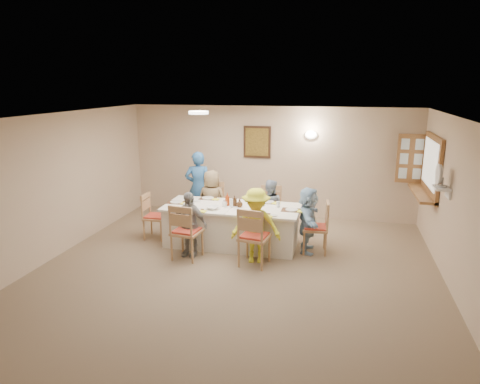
% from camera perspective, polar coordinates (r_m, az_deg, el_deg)
% --- Properties ---
extents(ground, '(7.00, 7.00, 0.00)m').
position_cam_1_polar(ground, '(6.88, -1.13, -11.45)').
color(ground, '#8A785B').
extents(room_walls, '(7.00, 7.00, 7.00)m').
position_cam_1_polar(room_walls, '(6.37, -1.20, 0.92)').
color(room_walls, '#CAAA90').
rests_on(room_walls, ground).
extents(wall_picture, '(0.62, 0.05, 0.72)m').
position_cam_1_polar(wall_picture, '(9.72, 2.29, 6.68)').
color(wall_picture, '#422617').
rests_on(wall_picture, room_walls).
extents(wall_sconce, '(0.26, 0.09, 0.18)m').
position_cam_1_polar(wall_sconce, '(9.52, 9.44, 7.55)').
color(wall_sconce, white).
rests_on(wall_sconce, room_walls).
extents(ceiling_light, '(0.36, 0.36, 0.05)m').
position_cam_1_polar(ceiling_light, '(7.94, -5.55, 10.50)').
color(ceiling_light, white).
rests_on(ceiling_light, room_walls).
extents(serving_hatch, '(0.06, 1.50, 1.15)m').
position_cam_1_polar(serving_hatch, '(8.68, 24.19, 3.17)').
color(serving_hatch, olive).
rests_on(serving_hatch, room_walls).
extents(hatch_sill, '(0.30, 1.50, 0.05)m').
position_cam_1_polar(hatch_sill, '(8.76, 23.07, -0.15)').
color(hatch_sill, olive).
rests_on(hatch_sill, room_walls).
extents(shutter_door, '(0.55, 0.04, 1.00)m').
position_cam_1_polar(shutter_door, '(9.37, 21.82, 4.14)').
color(shutter_door, olive).
rests_on(shutter_door, room_walls).
extents(fan_shelf, '(0.22, 0.36, 0.03)m').
position_cam_1_polar(fan_shelf, '(7.38, 25.31, 0.49)').
color(fan_shelf, white).
rests_on(fan_shelf, room_walls).
extents(desk_fan, '(0.30, 0.30, 0.28)m').
position_cam_1_polar(desk_fan, '(7.34, 25.21, 1.64)').
color(desk_fan, '#A5A5A8').
rests_on(desk_fan, fan_shelf).
extents(dining_table, '(2.53, 1.07, 0.76)m').
position_cam_1_polar(dining_table, '(8.09, -1.10, -4.50)').
color(dining_table, white).
rests_on(dining_table, ground).
extents(chair_back_left, '(0.55, 0.55, 0.98)m').
position_cam_1_polar(chair_back_left, '(8.95, -3.53, -1.93)').
color(chair_back_left, tan).
rests_on(chair_back_left, ground).
extents(chair_back_right, '(0.51, 0.51, 0.97)m').
position_cam_1_polar(chair_back_right, '(8.69, 4.07, -2.47)').
color(chair_back_right, tan).
rests_on(chair_back_right, ground).
extents(chair_front_left, '(0.54, 0.54, 1.01)m').
position_cam_1_polar(chair_front_left, '(7.51, -7.11, -5.14)').
color(chair_front_left, tan).
rests_on(chair_front_left, ground).
extents(chair_front_right, '(0.56, 0.56, 1.03)m').
position_cam_1_polar(chair_front_right, '(7.19, 1.93, -5.84)').
color(chair_front_right, tan).
rests_on(chair_front_right, ground).
extents(chair_left_end, '(0.44, 0.44, 0.91)m').
position_cam_1_polar(chair_left_end, '(8.58, -11.19, -3.17)').
color(chair_left_end, tan).
rests_on(chair_left_end, ground).
extents(chair_right_end, '(0.50, 0.50, 0.96)m').
position_cam_1_polar(chair_right_end, '(7.83, 9.97, -4.60)').
color(chair_right_end, tan).
rests_on(chair_right_end, ground).
extents(diner_back_left, '(0.71, 0.54, 1.28)m').
position_cam_1_polar(diner_back_left, '(8.80, -3.77, -1.19)').
color(diner_back_left, olive).
rests_on(diner_back_left, ground).
extents(diner_back_right, '(0.59, 0.47, 1.15)m').
position_cam_1_polar(diner_back_right, '(8.55, 3.94, -2.12)').
color(diner_back_right, '#8A9BB6').
rests_on(diner_back_right, ground).
extents(diner_front_left, '(0.78, 0.50, 1.17)m').
position_cam_1_polar(diner_front_left, '(7.59, -6.81, -4.27)').
color(diner_front_left, gray).
rests_on(diner_front_left, ground).
extents(diner_front_right, '(0.97, 0.72, 1.30)m').
position_cam_1_polar(diner_front_right, '(7.25, 2.14, -4.51)').
color(diner_front_right, yellow).
rests_on(diner_front_right, ground).
extents(diner_right_end, '(1.16, 0.50, 1.20)m').
position_cam_1_polar(diner_right_end, '(7.80, 9.06, -3.68)').
color(diner_right_end, '#A4CCEC').
rests_on(diner_right_end, ground).
extents(caregiver, '(0.75, 0.64, 1.58)m').
position_cam_1_polar(caregiver, '(9.33, -5.58, 0.61)').
color(caregiver, '#2F65A5').
rests_on(caregiver, ground).
extents(placemat_fl, '(0.33, 0.24, 0.01)m').
position_cam_1_polar(placemat_fl, '(7.77, -6.19, -2.43)').
color(placemat_fl, '#472B19').
rests_on(placemat_fl, dining_table).
extents(plate_fl, '(0.25, 0.25, 0.02)m').
position_cam_1_polar(plate_fl, '(7.76, -6.19, -2.36)').
color(plate_fl, white).
rests_on(plate_fl, dining_table).
extents(napkin_fl, '(0.13, 0.13, 0.01)m').
position_cam_1_polar(napkin_fl, '(7.66, -5.05, -2.58)').
color(napkin_fl, yellow).
rests_on(napkin_fl, dining_table).
extents(placemat_fr, '(0.37, 0.27, 0.01)m').
position_cam_1_polar(placemat_fr, '(7.46, 2.54, -3.06)').
color(placemat_fr, '#472B19').
rests_on(placemat_fr, dining_table).
extents(plate_fr, '(0.24, 0.24, 0.02)m').
position_cam_1_polar(plate_fr, '(7.46, 2.54, -2.99)').
color(plate_fr, white).
rests_on(plate_fr, dining_table).
extents(napkin_fr, '(0.15, 0.15, 0.01)m').
position_cam_1_polar(napkin_fr, '(7.38, 3.84, -3.22)').
color(napkin_fr, yellow).
rests_on(napkin_fr, dining_table).
extents(placemat_bl, '(0.33, 0.24, 0.01)m').
position_cam_1_polar(placemat_bl, '(8.53, -4.30, -0.86)').
color(placemat_bl, '#472B19').
rests_on(placemat_bl, dining_table).
extents(plate_bl, '(0.24, 0.24, 0.01)m').
position_cam_1_polar(plate_bl, '(8.53, -4.30, -0.79)').
color(plate_bl, white).
rests_on(plate_bl, dining_table).
extents(napkin_bl, '(0.13, 0.13, 0.01)m').
position_cam_1_polar(napkin_bl, '(8.43, -3.24, -0.97)').
color(napkin_bl, yellow).
rests_on(napkin_bl, dining_table).
extents(placemat_br, '(0.35, 0.26, 0.01)m').
position_cam_1_polar(placemat_br, '(8.25, 3.66, -1.37)').
color(placemat_br, '#472B19').
rests_on(placemat_br, dining_table).
extents(plate_br, '(0.25, 0.25, 0.02)m').
position_cam_1_polar(plate_br, '(8.25, 3.66, -1.30)').
color(plate_br, white).
rests_on(plate_br, dining_table).
extents(napkin_br, '(0.15, 0.15, 0.01)m').
position_cam_1_polar(napkin_br, '(8.17, 4.84, -1.49)').
color(napkin_br, yellow).
rests_on(napkin_br, dining_table).
extents(placemat_le, '(0.35, 0.26, 0.01)m').
position_cam_1_polar(placemat_le, '(8.32, -8.47, -1.38)').
color(placemat_le, '#472B19').
rests_on(placemat_le, dining_table).
extents(plate_le, '(0.24, 0.24, 0.01)m').
position_cam_1_polar(plate_le, '(8.31, -8.47, -1.31)').
color(plate_le, white).
rests_on(plate_le, dining_table).
extents(napkin_le, '(0.13, 0.13, 0.01)m').
position_cam_1_polar(napkin_le, '(8.20, -7.43, -1.50)').
color(napkin_le, yellow).
rests_on(napkin_le, dining_table).
extents(placemat_re, '(0.36, 0.27, 0.01)m').
position_cam_1_polar(placemat_re, '(7.78, 6.90, -2.42)').
color(placemat_re, '#472B19').
rests_on(placemat_re, dining_table).
extents(plate_re, '(0.22, 0.22, 0.01)m').
position_cam_1_polar(plate_re, '(7.78, 6.90, -2.34)').
color(plate_re, white).
rests_on(plate_re, dining_table).
extents(napkin_re, '(0.15, 0.15, 0.01)m').
position_cam_1_polar(napkin_re, '(7.72, 8.19, -2.55)').
color(napkin_re, yellow).
rests_on(napkin_re, dining_table).
extents(teacup_a, '(0.20, 0.20, 0.09)m').
position_cam_1_polar(teacup_a, '(7.91, -7.19, -1.82)').
color(teacup_a, white).
rests_on(teacup_a, dining_table).
extents(teacup_b, '(0.12, 0.12, 0.08)m').
position_cam_1_polar(teacup_b, '(8.35, 2.30, -0.91)').
color(teacup_b, white).
rests_on(teacup_b, dining_table).
extents(bowl_a, '(0.37, 0.37, 0.06)m').
position_cam_1_polar(bowl_a, '(7.80, -3.64, -2.11)').
color(bowl_a, white).
rests_on(bowl_a, dining_table).
extents(bowl_b, '(0.36, 0.36, 0.07)m').
position_cam_1_polar(bowl_b, '(8.14, 1.73, -1.35)').
color(bowl_b, white).
rests_on(bowl_b, dining_table).
extents(condiment_ketchup, '(0.13, 0.13, 0.24)m').
position_cam_1_polar(condiment_ketchup, '(8.01, -1.70, -0.96)').
color(condiment_ketchup, '#A2360D').
rests_on(condiment_ketchup, dining_table).
extents(condiment_brown, '(0.13, 0.13, 0.19)m').
position_cam_1_polar(condiment_brown, '(7.98, -0.74, -1.18)').
color(condiment_brown, '#3E2310').
rests_on(condiment_brown, dining_table).
extents(condiment_malt, '(0.14, 0.14, 0.15)m').
position_cam_1_polar(condiment_malt, '(7.91, -0.06, -1.48)').
color(condiment_malt, '#3E2310').
rests_on(condiment_malt, dining_table).
extents(drinking_glass, '(0.06, 0.06, 0.09)m').
position_cam_1_polar(drinking_glass, '(8.05, -2.06, -1.36)').
color(drinking_glass, silver).
rests_on(drinking_glass, dining_table).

